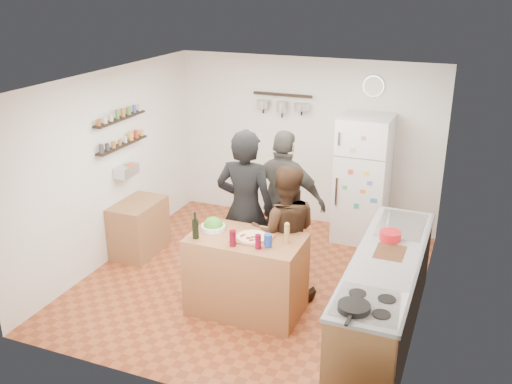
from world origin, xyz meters
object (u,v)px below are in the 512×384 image
at_px(person_back, 284,202).
at_px(red_bowl, 390,236).
at_px(salad_bowl, 213,227).
at_px(wine_bottle, 195,229).
at_px(salt_canister, 268,241).
at_px(pepper_mill, 287,234).
at_px(person_center, 285,233).
at_px(wall_clock, 374,86).
at_px(skillet, 354,307).
at_px(side_table, 139,227).
at_px(counter_run, 384,297).
at_px(fridge, 362,179).
at_px(prep_island, 246,274).
at_px(person_left, 246,210).

height_order(person_back, red_bowl, person_back).
relative_size(salad_bowl, wine_bottle, 1.25).
height_order(salad_bowl, red_bowl, red_bowl).
relative_size(salad_bowl, salt_canister, 1.92).
bearing_deg(person_back, pepper_mill, 112.66).
bearing_deg(salt_canister, red_bowl, 28.21).
bearing_deg(salad_bowl, person_back, 66.17).
bearing_deg(red_bowl, person_center, -178.04).
bearing_deg(salad_bowl, red_bowl, 13.57).
xyz_separation_m(wine_bottle, salt_canister, (0.80, 0.10, -0.04)).
relative_size(person_center, wall_clock, 5.40).
xyz_separation_m(skillet, side_table, (-3.34, 1.80, -0.58)).
height_order(counter_run, wall_clock, wall_clock).
distance_m(person_back, wall_clock, 2.15).
bearing_deg(red_bowl, fridge, 110.32).
bearing_deg(side_table, prep_island, -22.61).
height_order(prep_island, salad_bowl, salad_bowl).
relative_size(pepper_mill, wall_clock, 0.62).
bearing_deg(salad_bowl, prep_island, -6.79).
xyz_separation_m(counter_run, wall_clock, (-0.75, 2.63, 1.70)).
relative_size(person_left, wall_clock, 6.54).
xyz_separation_m(fridge, side_table, (-2.69, -1.59, -0.54)).
bearing_deg(skillet, person_back, 122.97).
bearing_deg(person_center, wine_bottle, 21.60).
bearing_deg(prep_island, pepper_mill, 6.34).
bearing_deg(person_left, counter_run, 161.56).
height_order(salad_bowl, person_left, person_left).
bearing_deg(skillet, salad_bowl, 150.25).
bearing_deg(salt_canister, salad_bowl, 166.72).
bearing_deg(prep_island, red_bowl, 19.02).
xyz_separation_m(person_left, person_back, (0.29, 0.55, -0.06)).
relative_size(wine_bottle, person_center, 0.13).
height_order(pepper_mill, person_back, person_back).
bearing_deg(person_left, salad_bowl, 67.33).
distance_m(salt_canister, wall_clock, 3.11).
xyz_separation_m(salad_bowl, person_left, (0.18, 0.51, 0.04)).
bearing_deg(wall_clock, wine_bottle, -113.25).
bearing_deg(skillet, prep_island, 144.79).
distance_m(person_back, red_bowl, 1.54).
relative_size(salt_canister, wall_clock, 0.46).
height_order(counter_run, side_table, counter_run).
bearing_deg(fridge, salad_bowl, -116.81).
xyz_separation_m(prep_island, skillet, (1.42, -1.00, 0.49)).
bearing_deg(salad_bowl, person_left, 70.98).
bearing_deg(fridge, pepper_mill, -97.65).
height_order(wine_bottle, pepper_mill, wine_bottle).
distance_m(salad_bowl, side_table, 1.78).
distance_m(wine_bottle, wall_clock, 3.40).
distance_m(person_back, fridge, 1.47).
height_order(counter_run, fridge, fridge).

